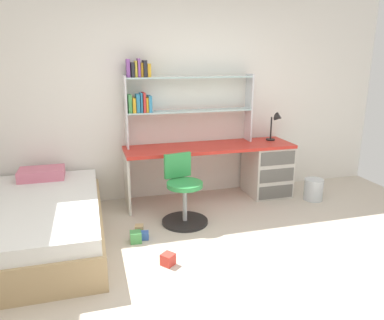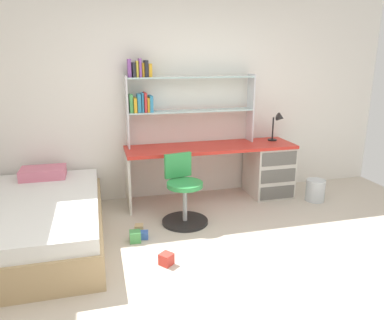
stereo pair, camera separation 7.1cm
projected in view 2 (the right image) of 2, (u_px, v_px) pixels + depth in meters
ground_plane at (244, 286)px, 3.03m from camera, size 5.77×5.43×0.02m
room_shell at (87, 113)px, 3.47m from camera, size 5.77×5.43×2.60m
desk at (253, 166)px, 4.90m from camera, size 2.17×0.59×0.72m
bookshelf_hutch at (171, 95)px, 4.55m from camera, size 1.64×0.22×1.07m
desk_lamp at (279, 122)px, 4.89m from camera, size 0.20×0.17×0.38m
swivel_chair at (184, 197)px, 4.12m from camera, size 0.52×0.52×0.77m
bed_platform at (37, 221)px, 3.67m from camera, size 1.26×2.00×0.57m
waste_bin at (315, 190)px, 4.78m from camera, size 0.24×0.24×0.28m
toy_block_natural_0 at (139, 229)px, 3.93m from camera, size 0.10×0.10×0.09m
toy_block_red_1 at (166, 259)px, 3.31m from camera, size 0.15×0.15×0.11m
toy_block_blue_2 at (144, 235)px, 3.79m from camera, size 0.09×0.09×0.08m
toy_block_green_3 at (135, 236)px, 3.73m from camera, size 0.12×0.12×0.11m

